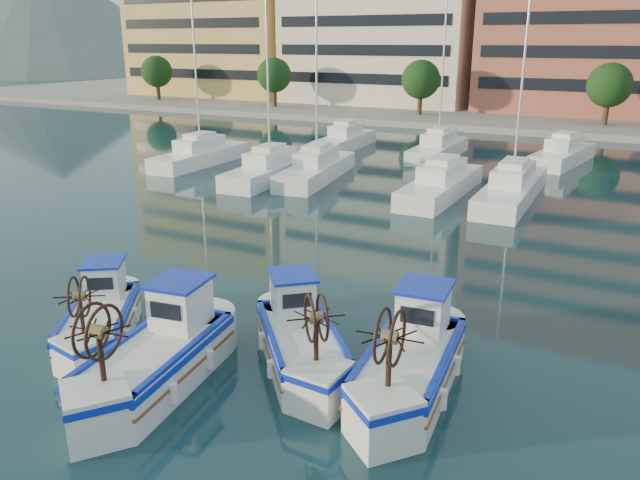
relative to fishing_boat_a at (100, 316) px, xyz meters
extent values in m
plane|color=#193742|center=(4.78, -0.97, -0.70)|extent=(300.00, 300.00, 0.00)
cube|color=gray|center=(4.78, 66.03, -0.40)|extent=(180.00, 40.00, 0.60)
cube|color=tan|center=(-43.22, 64.03, 11.90)|extent=(24.00, 14.00, 24.00)
cube|color=black|center=(-43.22, 57.03, 11.90)|extent=(22.08, 0.12, 21.60)
cube|color=beige|center=(-18.22, 64.03, 10.40)|extent=(23.00, 14.00, 21.00)
cube|color=black|center=(-18.22, 57.03, 10.40)|extent=(21.16, 0.12, 18.90)
cylinder|color=#3F2B19|center=(-45.22, 52.53, 0.80)|extent=(0.50, 0.50, 3.00)
sphere|color=#1A4017|center=(-45.22, 52.53, 3.50)|extent=(4.00, 4.00, 4.00)
cylinder|color=#3F2B19|center=(-27.22, 52.53, 0.80)|extent=(0.50, 0.50, 3.00)
sphere|color=#1A4017|center=(-27.22, 52.53, 3.50)|extent=(4.00, 4.00, 4.00)
cylinder|color=#3F2B19|center=(-9.22, 52.53, 0.80)|extent=(0.50, 0.50, 3.00)
sphere|color=#1A4017|center=(-9.22, 52.53, 3.50)|extent=(4.00, 4.00, 4.00)
cylinder|color=#3F2B19|center=(8.78, 52.53, 0.80)|extent=(0.50, 0.50, 3.00)
sphere|color=#1A4017|center=(8.78, 52.53, 3.50)|extent=(4.00, 4.00, 4.00)
cone|color=slate|center=(-135.22, 109.03, -0.70)|extent=(180.00, 180.00, 60.00)
cube|color=white|center=(-14.01, 22.04, -0.20)|extent=(2.49, 8.69, 1.00)
cylinder|color=silver|center=(-14.01, 22.04, 5.30)|extent=(0.12, 0.12, 11.00)
cube|color=white|center=(-7.13, 20.04, -0.20)|extent=(2.81, 8.67, 1.00)
cylinder|color=silver|center=(-7.13, 20.04, 5.30)|extent=(0.12, 0.12, 11.00)
cube|color=white|center=(-4.77, 21.61, -0.20)|extent=(3.64, 9.40, 1.00)
cylinder|color=silver|center=(-4.77, 21.61, 5.30)|extent=(0.12, 0.12, 11.00)
cube|color=white|center=(3.23, 21.09, -0.20)|extent=(2.26, 9.20, 1.00)
cube|color=white|center=(6.83, 21.88, -0.20)|extent=(2.48, 10.09, 1.00)
cylinder|color=silver|center=(6.83, 21.88, 5.30)|extent=(0.12, 0.12, 11.00)
cube|color=white|center=(-8.30, 32.91, -0.20)|extent=(2.71, 8.12, 1.00)
cube|color=white|center=(-0.56, 32.25, -0.20)|extent=(2.36, 8.53, 1.00)
cylinder|color=silver|center=(-0.56, 32.25, 5.30)|extent=(0.12, 0.12, 11.00)
cube|color=white|center=(7.71, 34.05, -0.20)|extent=(3.41, 8.36, 1.00)
cube|color=white|center=(0.07, -0.11, -0.23)|extent=(3.47, 4.02, 0.94)
cube|color=#0E26B6|center=(0.07, -0.11, 0.13)|extent=(3.58, 4.14, 0.14)
cube|color=#1A84D1|center=(0.07, -0.11, 0.07)|extent=(2.96, 3.50, 0.05)
cube|color=white|center=(-0.54, 0.78, 0.73)|extent=(1.47, 1.52, 0.99)
cube|color=#0E26B6|center=(-0.54, 0.78, 1.27)|extent=(1.66, 1.71, 0.07)
cylinder|color=#331E14|center=(0.99, -1.43, 0.76)|extent=(0.11, 0.11, 1.04)
cylinder|color=brown|center=(0.99, -1.43, 1.32)|extent=(0.38, 0.37, 0.25)
torus|color=#331E14|center=(0.88, -1.51, 1.32)|extent=(0.65, 0.90, 1.05)
torus|color=#331E14|center=(1.10, -1.36, 1.32)|extent=(0.65, 0.90, 1.05)
cube|color=white|center=(3.18, -1.23, -0.15)|extent=(2.52, 4.61, 1.09)
cube|color=#0E26B6|center=(3.18, -1.23, 0.26)|extent=(2.59, 4.75, 0.17)
cube|color=#1A84D1|center=(3.18, -1.23, 0.20)|extent=(2.04, 4.12, 0.06)
cube|color=white|center=(2.99, 0.01, 0.97)|extent=(1.34, 1.51, 1.15)
cube|color=#0E26B6|center=(2.99, 0.01, 1.59)|extent=(1.52, 1.69, 0.08)
cylinder|color=#331E14|center=(3.47, -3.09, 1.00)|extent=(0.13, 0.13, 1.21)
cylinder|color=brown|center=(3.47, -3.09, 1.65)|extent=(0.37, 0.34, 0.29)
torus|color=#331E14|center=(3.31, -3.11, 1.65)|extent=(0.26, 1.22, 1.22)
torus|color=#331E14|center=(3.62, -3.06, 1.65)|extent=(0.26, 1.22, 1.22)
cube|color=white|center=(5.81, 1.30, -0.20)|extent=(3.96, 4.17, 1.01)
cube|color=#0E26B6|center=(5.81, 1.30, 0.19)|extent=(4.08, 4.30, 0.15)
cube|color=#1A84D1|center=(5.81, 1.30, 0.13)|extent=(3.41, 3.62, 0.06)
cube|color=white|center=(5.04, 2.16, 0.84)|extent=(1.62, 1.64, 1.06)
cube|color=#0E26B6|center=(5.04, 2.16, 1.41)|extent=(1.82, 1.84, 0.08)
cylinder|color=#331E14|center=(6.95, 0.00, 0.87)|extent=(0.12, 0.12, 1.11)
cylinder|color=brown|center=(6.95, 0.00, 1.46)|extent=(0.41, 0.40, 0.27)
torus|color=#331E14|center=(6.84, -0.10, 1.46)|extent=(0.79, 0.89, 1.12)
torus|color=#331E14|center=(7.06, 0.09, 1.46)|extent=(0.79, 0.89, 1.12)
cube|color=white|center=(8.70, 1.45, -0.16)|extent=(2.28, 4.49, 1.08)
cube|color=#0E26B6|center=(8.70, 1.45, 0.25)|extent=(2.35, 4.63, 0.16)
cube|color=#1A84D1|center=(8.70, 1.45, 0.19)|extent=(1.83, 4.02, 0.06)
cube|color=white|center=(8.57, 2.68, 0.95)|extent=(1.26, 1.45, 1.13)
cube|color=#0E26B6|center=(8.57, 2.68, 1.57)|extent=(1.43, 1.62, 0.08)
cylinder|color=#331E14|center=(8.88, -0.40, 0.98)|extent=(0.12, 0.12, 1.20)
cylinder|color=brown|center=(8.88, -0.40, 1.62)|extent=(0.36, 0.32, 0.29)
torus|color=#331E14|center=(8.73, -0.41, 1.62)|extent=(0.19, 1.21, 1.21)
torus|color=#331E14|center=(9.04, -0.38, 1.62)|extent=(0.19, 1.21, 1.21)
camera|label=1|loc=(13.08, -11.25, 7.42)|focal=35.00mm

